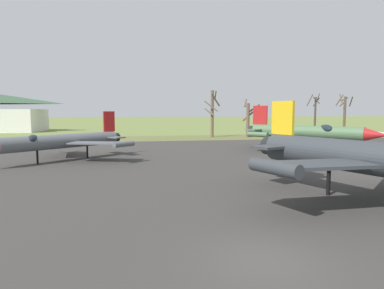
{
  "coord_description": "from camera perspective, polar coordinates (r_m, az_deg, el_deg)",
  "views": [
    {
      "loc": [
        -4.13,
        -9.61,
        4.83
      ],
      "look_at": [
        1.52,
        20.64,
        1.77
      ],
      "focal_mm": 31.02,
      "sensor_mm": 36.0,
      "label": 1
    }
  ],
  "objects": [
    {
      "name": "jet_fighter_front_left",
      "position": [
        43.66,
        19.07,
        2.1
      ],
      "size": [
        14.18,
        15.16,
        5.64
      ],
      "color": "#4C6B47",
      "rests_on": "ground"
    },
    {
      "name": "bare_tree_center",
      "position": [
        73.16,
        20.36,
        5.07
      ],
      "size": [
        2.76,
        2.73,
        8.53
      ],
      "color": "#42382D",
      "rests_on": "ground"
    },
    {
      "name": "jet_fighter_rear_right",
      "position": [
        34.38,
        -21.57,
        0.56
      ],
      "size": [
        13.22,
        12.74,
        4.86
      ],
      "color": "#565B60",
      "rests_on": "ground"
    },
    {
      "name": "ground_plane",
      "position": [
        11.52,
        12.19,
        -19.24
      ],
      "size": [
        600.0,
        600.0,
        0.0
      ],
      "primitive_type": "plane",
      "color": "olive"
    },
    {
      "name": "bare_tree_left_of_center",
      "position": [
        63.16,
        9.67,
        4.56
      ],
      "size": [
        3.07,
        2.84,
        7.24
      ],
      "color": "brown",
      "rests_on": "ground"
    },
    {
      "name": "grass_verge_strip",
      "position": [
        59.92,
        -6.61,
        1.04
      ],
      "size": [
        169.16,
        12.0,
        0.06
      ],
      "primitive_type": "cube",
      "color": "brown",
      "rests_on": "ground"
    },
    {
      "name": "bare_tree_right_of_center",
      "position": [
        78.15,
        24.71,
        5.11
      ],
      "size": [
        3.47,
        3.47,
        8.69
      ],
      "color": "brown",
      "rests_on": "ground"
    },
    {
      "name": "asphalt_apron",
      "position": [
        26.86,
        -1.58,
        -4.63
      ],
      "size": [
        109.16,
        54.97,
        0.05
      ],
      "primitive_type": "cube",
      "color": "#383533",
      "rests_on": "ground"
    },
    {
      "name": "bare_tree_far_left",
      "position": [
        61.98,
        3.52,
        5.58
      ],
      "size": [
        3.11,
        2.36,
        8.76
      ],
      "color": "brown",
      "rests_on": "ground"
    }
  ]
}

